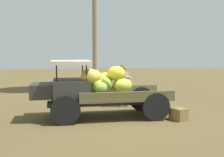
# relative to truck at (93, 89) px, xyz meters

# --- Properties ---
(ground_plane) EXTENTS (60.00, 60.00, 0.00)m
(ground_plane) POSITION_rel_truck_xyz_m (-0.53, 0.18, -0.94)
(ground_plane) COLOR brown
(truck) EXTENTS (4.53, 1.94, 1.88)m
(truck) POSITION_rel_truck_xyz_m (0.00, 0.00, 0.00)
(truck) COLOR #33312E
(truck) RESTS_ON ground
(farmer) EXTENTS (0.53, 0.47, 1.66)m
(farmer) POSITION_rel_truck_xyz_m (-1.31, -1.71, 0.00)
(farmer) COLOR #455E74
(farmer) RESTS_ON ground
(wooden_crate) EXTENTS (0.55, 0.61, 0.38)m
(wooden_crate) POSITION_rel_truck_xyz_m (-2.65, 0.71, -0.75)
(wooden_crate) COLOR olive
(wooden_crate) RESTS_ON ground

